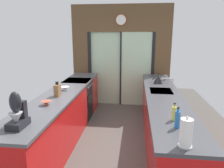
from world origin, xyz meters
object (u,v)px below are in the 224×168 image
stand_mixer (17,114)px  soap_bottle_far (174,113)px  mixing_bowl_far (65,88)px  knife_block (57,90)px  kettle (158,79)px  paper_towel_roll (186,133)px  soap_bottle_near (177,119)px  oven_range (78,100)px  mixing_bowl_near (46,103)px

stand_mixer → soap_bottle_far: stand_mixer is taller
mixing_bowl_far → knife_block: bearing=-90.0°
mixing_bowl_far → kettle: (1.78, 0.78, 0.06)m
paper_towel_roll → soap_bottle_near: bearing=90.0°
stand_mixer → mixing_bowl_far: bearing=90.0°
oven_range → soap_bottle_near: bearing=-51.9°
mixing_bowl_near → soap_bottle_near: soap_bottle_near is taller
knife_block → paper_towel_roll: size_ratio=0.84×
mixing_bowl_far → soap_bottle_far: soap_bottle_far is taller
mixing_bowl_far → soap_bottle_near: soap_bottle_near is taller
soap_bottle_near → oven_range: bearing=128.1°
soap_bottle_near → paper_towel_roll: 0.41m
stand_mixer → paper_towel_roll: size_ratio=1.37×
kettle → paper_towel_roll: bearing=-90.0°
oven_range → soap_bottle_far: 2.81m
oven_range → soap_bottle_near: 2.97m
stand_mixer → mixing_bowl_near: bearing=90.0°
paper_towel_roll → stand_mixer: bearing=172.8°
mixing_bowl_far → soap_bottle_near: bearing=-38.6°
stand_mixer → soap_bottle_near: stand_mixer is taller
mixing_bowl_far → paper_towel_roll: (1.78, -1.83, 0.10)m
oven_range → kettle: size_ratio=3.32×
soap_bottle_far → oven_range: bearing=130.8°
kettle → soap_bottle_far: 1.98m
soap_bottle_far → paper_towel_roll: 0.63m
oven_range → mixing_bowl_far: 1.01m
mixing_bowl_far → knife_block: 0.39m
soap_bottle_far → paper_towel_roll: paper_towel_roll is taller
knife_block → soap_bottle_far: size_ratio=1.17×
mixing_bowl_near → knife_block: (0.00, 0.46, 0.07)m
knife_block → mixing_bowl_near: bearing=-90.0°
paper_towel_roll → oven_range: bearing=123.6°
mixing_bowl_near → mixing_bowl_far: size_ratio=0.95×
soap_bottle_far → mixing_bowl_far: bearing=145.9°
mixing_bowl_near → paper_towel_roll: 2.04m
oven_range → knife_block: bearing=-89.2°
stand_mixer → soap_bottle_far: bearing=12.7°
oven_range → stand_mixer: (0.02, -2.48, 0.63)m
soap_bottle_far → mixing_bowl_near: bearing=168.6°
knife_block → kettle: size_ratio=0.93×
soap_bottle_far → soap_bottle_near: bearing=-90.0°
oven_range → stand_mixer: stand_mixer is taller
stand_mixer → soap_bottle_near: bearing=6.0°
stand_mixer → soap_bottle_far: (1.78, 0.40, -0.07)m
mixing_bowl_near → mixing_bowl_far: bearing=90.0°
mixing_bowl_far → stand_mixer: size_ratio=0.38×
mixing_bowl_far → kettle: size_ratio=0.57×
oven_range → soap_bottle_far: soap_bottle_far is taller
stand_mixer → kettle: (1.78, 2.38, -0.06)m
oven_range → soap_bottle_near: soap_bottle_near is taller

